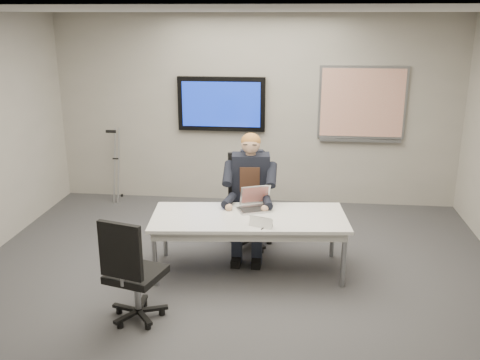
# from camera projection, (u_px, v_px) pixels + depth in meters

# --- Properties ---
(floor) EXTENTS (6.00, 6.00, 0.02)m
(floor) POSITION_uv_depth(u_px,v_px,m) (230.00, 295.00, 5.50)
(floor) COLOR #38383B
(floor) RESTS_ON ground
(ceiling) EXTENTS (6.00, 6.00, 0.02)m
(ceiling) POSITION_uv_depth(u_px,v_px,m) (229.00, 10.00, 4.67)
(ceiling) COLOR silver
(ceiling) RESTS_ON wall_back
(wall_back) EXTENTS (6.00, 0.02, 2.80)m
(wall_back) POSITION_uv_depth(u_px,v_px,m) (255.00, 111.00, 7.93)
(wall_back) COLOR #A8A297
(wall_back) RESTS_ON ground
(wall_front) EXTENTS (6.00, 0.02, 2.80)m
(wall_front) POSITION_uv_depth(u_px,v_px,m) (139.00, 356.00, 2.24)
(wall_front) COLOR #A8A297
(wall_front) RESTS_ON ground
(conference_table) EXTENTS (2.20, 1.09, 0.66)m
(conference_table) POSITION_uv_depth(u_px,v_px,m) (249.00, 222.00, 5.88)
(conference_table) COLOR silver
(conference_table) RESTS_ON ground
(tv_display) EXTENTS (1.30, 0.09, 0.80)m
(tv_display) POSITION_uv_depth(u_px,v_px,m) (221.00, 104.00, 7.90)
(tv_display) COLOR black
(tv_display) RESTS_ON wall_back
(whiteboard) EXTENTS (1.25, 0.08, 1.10)m
(whiteboard) POSITION_uv_depth(u_px,v_px,m) (362.00, 104.00, 7.71)
(whiteboard) COLOR gray
(whiteboard) RESTS_ON wall_back
(office_chair_far) EXTENTS (0.69, 0.69, 1.15)m
(office_chair_far) POSITION_uv_depth(u_px,v_px,m) (250.00, 217.00, 6.64)
(office_chair_far) COLOR black
(office_chair_far) RESTS_ON ground
(office_chair_near) EXTENTS (0.62, 0.62, 1.05)m
(office_chair_near) POSITION_uv_depth(u_px,v_px,m) (134.00, 289.00, 4.96)
(office_chair_near) COLOR black
(office_chair_near) RESTS_ON ground
(seated_person) EXTENTS (0.47, 0.80, 1.45)m
(seated_person) POSITION_uv_depth(u_px,v_px,m) (249.00, 208.00, 6.31)
(seated_person) COLOR #1C2230
(seated_person) RESTS_ON office_chair_far
(crutch) EXTENTS (0.30, 0.66, 1.22)m
(crutch) POSITION_uv_depth(u_px,v_px,m) (117.00, 164.00, 8.18)
(crutch) COLOR #999BA0
(crutch) RESTS_ON ground
(laptop) EXTENTS (0.42, 0.45, 0.25)m
(laptop) POSITION_uv_depth(u_px,v_px,m) (254.00, 203.00, 6.06)
(laptop) COLOR #B4B4B7
(laptop) RESTS_ON conference_table
(name_tent) EXTENTS (0.27, 0.16, 0.10)m
(name_tent) POSITION_uv_depth(u_px,v_px,m) (261.00, 222.00, 5.55)
(name_tent) COLOR white
(name_tent) RESTS_ON conference_table
(pen) EXTENTS (0.06, 0.12, 0.01)m
(pen) POSITION_uv_depth(u_px,v_px,m) (264.00, 227.00, 5.53)
(pen) COLOR black
(pen) RESTS_ON conference_table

